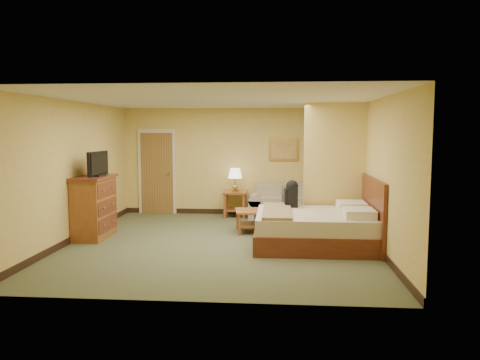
# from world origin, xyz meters

# --- Properties ---
(floor) EXTENTS (6.00, 6.00, 0.00)m
(floor) POSITION_xyz_m (0.00, 0.00, 0.00)
(floor) COLOR #4D5335
(floor) RESTS_ON ground
(ceiling) EXTENTS (6.00, 6.00, 0.00)m
(ceiling) POSITION_xyz_m (0.00, 0.00, 2.60)
(ceiling) COLOR white
(ceiling) RESTS_ON back_wall
(back_wall) EXTENTS (5.50, 0.02, 2.60)m
(back_wall) POSITION_xyz_m (0.00, 3.00, 1.30)
(back_wall) COLOR #D8BA5C
(back_wall) RESTS_ON floor
(left_wall) EXTENTS (0.02, 6.00, 2.60)m
(left_wall) POSITION_xyz_m (-2.75, 0.00, 1.30)
(left_wall) COLOR #D8BA5C
(left_wall) RESTS_ON floor
(right_wall) EXTENTS (0.02, 6.00, 2.60)m
(right_wall) POSITION_xyz_m (2.75, 0.00, 1.30)
(right_wall) COLOR #D8BA5C
(right_wall) RESTS_ON floor
(partition) EXTENTS (1.20, 0.15, 2.60)m
(partition) POSITION_xyz_m (2.15, 0.93, 1.30)
(partition) COLOR #D8BA5C
(partition) RESTS_ON floor
(door) EXTENTS (0.94, 0.16, 2.10)m
(door) POSITION_xyz_m (-1.95, 2.96, 1.03)
(door) COLOR beige
(door) RESTS_ON floor
(baseboard) EXTENTS (5.50, 0.02, 0.12)m
(baseboard) POSITION_xyz_m (0.00, 2.99, 0.06)
(baseboard) COLOR black
(baseboard) RESTS_ON floor
(loveseat) EXTENTS (1.61, 0.75, 0.81)m
(loveseat) POSITION_xyz_m (1.17, 2.57, 0.26)
(loveseat) COLOR tan
(loveseat) RESTS_ON floor
(side_table) EXTENTS (0.56, 0.56, 0.61)m
(side_table) POSITION_xyz_m (0.02, 2.65, 0.40)
(side_table) COLOR brown
(side_table) RESTS_ON floor
(table_lamp) EXTENTS (0.33, 0.33, 0.55)m
(table_lamp) POSITION_xyz_m (0.02, 2.65, 1.03)
(table_lamp) COLOR #A6873D
(table_lamp) RESTS_ON side_table
(coffee_table) EXTENTS (0.79, 0.79, 0.45)m
(coffee_table) POSITION_xyz_m (0.54, 0.98, 0.32)
(coffee_table) COLOR brown
(coffee_table) RESTS_ON floor
(wall_picture) EXTENTS (0.72, 0.04, 0.56)m
(wall_picture) POSITION_xyz_m (1.17, 2.97, 1.60)
(wall_picture) COLOR #B78E3F
(wall_picture) RESTS_ON back_wall
(dresser) EXTENTS (0.59, 1.12, 1.20)m
(dresser) POSITION_xyz_m (-2.48, 0.22, 0.60)
(dresser) COLOR brown
(dresser) RESTS_ON floor
(tv) EXTENTS (0.22, 0.77, 0.47)m
(tv) POSITION_xyz_m (-2.38, 0.22, 1.42)
(tv) COLOR black
(tv) RESTS_ON dresser
(bed) EXTENTS (2.22, 1.89, 1.22)m
(bed) POSITION_xyz_m (1.81, -0.10, 0.33)
(bed) COLOR #542113
(bed) RESTS_ON floor
(backpack) EXTENTS (0.24, 0.31, 0.51)m
(backpack) POSITION_xyz_m (1.31, 0.55, 0.87)
(backpack) COLOR black
(backpack) RESTS_ON bed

